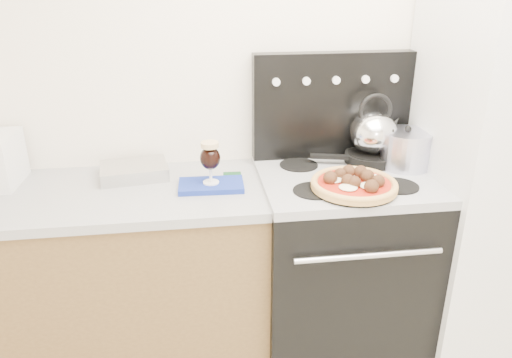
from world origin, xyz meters
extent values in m
cube|color=white|center=(0.00, 1.50, 1.25)|extent=(3.50, 0.01, 2.50)
cube|color=brown|center=(-1.02, 1.20, 0.43)|extent=(1.45, 0.60, 0.86)
cube|color=#A5A5A8|center=(-1.02, 1.20, 0.88)|extent=(1.48, 0.63, 0.04)
cube|color=black|center=(0.08, 1.18, 0.44)|extent=(0.76, 0.65, 0.88)
cube|color=#ADADB2|center=(0.08, 1.18, 0.90)|extent=(0.76, 0.65, 0.04)
cube|color=black|center=(0.08, 1.45, 1.17)|extent=(0.76, 0.08, 0.50)
cube|color=silver|center=(0.78, 1.15, 0.95)|extent=(0.64, 0.68, 1.90)
cube|color=silver|center=(-0.86, 1.34, 0.93)|extent=(0.32, 0.25, 0.06)
cube|color=navy|center=(-0.52, 1.17, 0.91)|extent=(0.28, 0.17, 0.02)
cylinder|color=black|center=(0.06, 1.01, 0.93)|extent=(0.40, 0.40, 0.01)
cylinder|color=black|center=(0.25, 1.32, 0.94)|extent=(0.30, 0.30, 0.04)
cylinder|color=silver|center=(0.38, 1.24, 1.00)|extent=(0.23, 0.23, 0.16)
camera|label=1|loc=(-0.60, -0.81, 1.77)|focal=35.00mm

